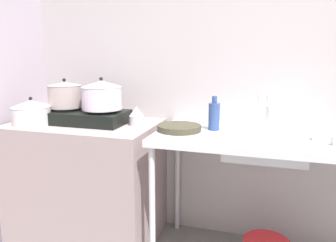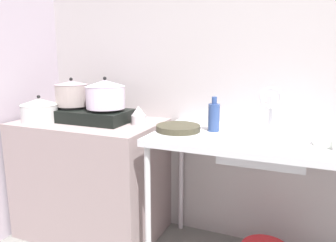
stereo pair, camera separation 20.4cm
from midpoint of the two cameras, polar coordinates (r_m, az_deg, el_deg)
The scene contains 13 objects.
wall_back at distance 2.26m, azimuth 30.04°, elevation 8.35°, with size 4.98×0.10×2.48m, color #AEA8A7.
counter_concrete at distance 2.44m, azimuth -10.99°, elevation -9.83°, with size 1.00×0.64×0.85m, color gray.
counter_sink at distance 1.95m, azimuth 23.85°, elevation -4.89°, with size 1.59×0.64×0.85m.
stove at distance 2.31m, azimuth -11.38°, elevation 1.08°, with size 0.59×0.31×0.10m.
pot_on_left_burner at distance 2.37m, azimuth -14.38°, elevation 4.77°, with size 0.23×0.23×0.20m.
pot_on_right_burner at distance 2.21m, azimuth -8.48°, elevation 4.72°, with size 0.27×0.27×0.22m.
pot_beside_stove at distance 2.37m, azimuth -19.60°, elevation 1.80°, with size 0.25×0.25×0.19m.
percolator at distance 2.16m, azimuth -2.58°, elevation 0.97°, with size 0.10×0.10×0.13m.
sink_basin at distance 1.94m, azimuth 19.49°, elevation -4.66°, with size 0.46×0.37×0.12m, color silver.
faucet at distance 2.06m, azimuth 20.54°, elevation 3.32°, with size 0.13×0.08×0.28m.
frying_pan at distance 1.99m, azimuth 4.77°, elevation -1.28°, with size 0.27×0.27×0.04m, color #3B3727.
small_bowl_on_drainboard at distance 1.91m, azimuth 29.41°, elevation -3.30°, with size 0.16×0.16×0.04m, color white.
bottle_by_sink at distance 2.00m, azimuth 11.05°, elevation 0.73°, with size 0.07×0.07×0.21m.
Camera 2 is at (-0.18, -0.44, 1.31)m, focal length 34.34 mm.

